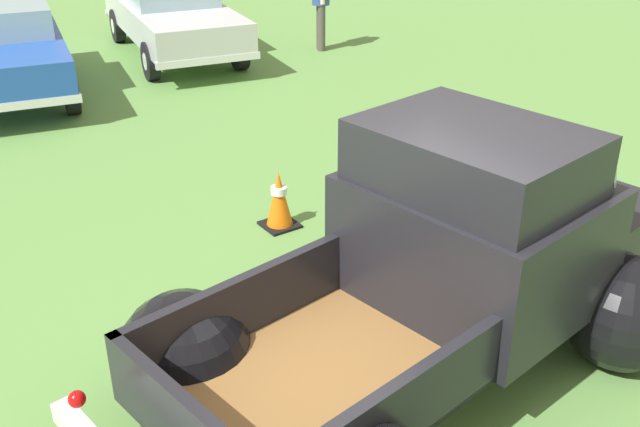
{
  "coord_description": "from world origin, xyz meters",
  "views": [
    {
      "loc": [
        -3.05,
        -3.25,
        3.66
      ],
      "look_at": [
        0.0,
        1.18,
        0.95
      ],
      "focal_mm": 41.32,
      "sensor_mm": 36.0,
      "label": 1
    }
  ],
  "objects_px": {
    "vintage_pickup_truck": "(448,280)",
    "show_car_0": "(3,47)",
    "lane_cone_0": "(279,200)",
    "show_car_1": "(172,13)"
  },
  "relations": [
    {
      "from": "vintage_pickup_truck",
      "to": "show_car_0",
      "type": "relative_size",
      "value": 1.08
    },
    {
      "from": "lane_cone_0",
      "to": "show_car_0",
      "type": "bearing_deg",
      "value": 100.27
    },
    {
      "from": "vintage_pickup_truck",
      "to": "show_car_0",
      "type": "distance_m",
      "value": 9.16
    },
    {
      "from": "show_car_0",
      "to": "show_car_1",
      "type": "relative_size",
      "value": 0.91
    },
    {
      "from": "show_car_0",
      "to": "lane_cone_0",
      "type": "height_order",
      "value": "show_car_0"
    },
    {
      "from": "lane_cone_0",
      "to": "show_car_1",
      "type": "bearing_deg",
      "value": 73.76
    },
    {
      "from": "show_car_0",
      "to": "lane_cone_0",
      "type": "xyz_separation_m",
      "value": [
        1.16,
        -6.42,
        -0.47
      ]
    },
    {
      "from": "show_car_1",
      "to": "lane_cone_0",
      "type": "distance_m",
      "value": 7.59
    },
    {
      "from": "vintage_pickup_truck",
      "to": "show_car_1",
      "type": "height_order",
      "value": "vintage_pickup_truck"
    },
    {
      "from": "vintage_pickup_truck",
      "to": "show_car_0",
      "type": "height_order",
      "value": "vintage_pickup_truck"
    }
  ]
}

